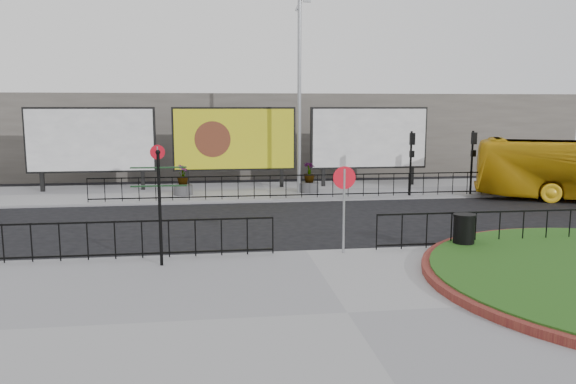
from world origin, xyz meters
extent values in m
plane|color=black|center=(0.00, 0.00, 0.00)|extent=(90.00, 90.00, 0.00)
cube|color=gray|center=(0.00, -5.00, 0.06)|extent=(30.00, 10.00, 0.12)
cube|color=gray|center=(0.00, 12.00, 0.06)|extent=(44.00, 6.00, 0.12)
cylinder|color=gray|center=(-5.00, 9.40, 1.32)|extent=(0.07, 0.07, 2.40)
cylinder|color=red|center=(-5.00, 9.40, 2.27)|extent=(0.64, 0.03, 0.64)
cylinder|color=white|center=(-5.00, 9.42, 2.27)|extent=(0.50, 0.03, 0.50)
cylinder|color=gray|center=(1.00, -0.40, 1.32)|extent=(0.07, 0.07, 2.40)
cylinder|color=red|center=(1.00, -0.40, 2.27)|extent=(0.64, 0.03, 0.64)
cylinder|color=white|center=(1.00, -0.38, 2.27)|extent=(0.50, 0.03, 0.50)
cube|color=black|center=(-10.90, 13.00, 0.62)|extent=(0.18, 0.18, 1.00)
cube|color=black|center=(-6.10, 13.00, 0.62)|extent=(0.18, 0.18, 1.00)
cube|color=black|center=(-8.50, 13.00, 2.62)|extent=(6.20, 0.25, 3.20)
cube|color=white|center=(-8.50, 12.84, 2.62)|extent=(6.00, 0.06, 3.00)
cube|color=black|center=(-3.90, 13.00, 0.62)|extent=(0.18, 0.18, 1.00)
cube|color=black|center=(0.90, 13.00, 0.62)|extent=(0.18, 0.18, 1.00)
cube|color=black|center=(-1.50, 13.00, 2.62)|extent=(6.20, 0.25, 3.20)
cube|color=gold|center=(-1.50, 12.84, 2.62)|extent=(6.00, 0.06, 3.00)
cube|color=black|center=(3.10, 13.00, 0.62)|extent=(0.18, 0.18, 1.00)
cube|color=black|center=(7.90, 13.00, 0.62)|extent=(0.18, 0.18, 1.00)
cube|color=black|center=(5.50, 13.00, 2.62)|extent=(6.20, 0.25, 3.20)
cube|color=white|center=(5.50, 12.84, 2.62)|extent=(6.00, 0.06, 3.00)
cylinder|color=gray|center=(1.50, 11.00, 4.62)|extent=(0.18, 0.18, 9.00)
cylinder|color=gray|center=(1.50, 11.00, 8.97)|extent=(0.43, 0.10, 0.77)
cube|color=gray|center=(1.85, 11.00, 9.07)|extent=(0.35, 0.15, 0.12)
cylinder|color=black|center=(6.50, 9.40, 1.62)|extent=(0.10, 0.10, 3.00)
cube|color=black|center=(6.50, 9.28, 2.77)|extent=(0.22, 0.18, 0.55)
cube|color=black|center=(6.50, 9.28, 2.07)|extent=(0.20, 0.16, 0.30)
cylinder|color=black|center=(9.50, 9.40, 1.62)|extent=(0.10, 0.10, 3.00)
cube|color=black|center=(9.50, 9.28, 2.77)|extent=(0.22, 0.18, 0.55)
cube|color=black|center=(9.50, 9.28, 2.07)|extent=(0.20, 0.16, 0.30)
cube|color=#69625C|center=(0.00, 22.00, 2.50)|extent=(40.00, 10.00, 5.00)
cylinder|color=black|center=(-4.01, -1.00, 1.58)|extent=(0.08, 0.08, 2.92)
sphere|color=black|center=(-4.01, -1.00, 3.09)|extent=(0.13, 0.13, 0.13)
cube|color=black|center=(-4.37, -0.98, 2.69)|extent=(0.69, 0.17, 0.03)
cube|color=black|center=(-3.64, -0.97, 2.69)|extent=(0.69, 0.19, 0.03)
cube|color=black|center=(-4.37, -1.01, 2.22)|extent=(0.69, 0.15, 0.03)
cube|color=black|center=(-3.64, -1.02, 2.22)|extent=(0.69, 0.17, 0.03)
cylinder|color=black|center=(4.50, -0.60, 0.62)|extent=(0.60, 0.60, 1.00)
cylinder|color=black|center=(4.50, -0.60, 1.15)|extent=(0.64, 0.64, 0.07)
cylinder|color=#4C4C4F|center=(-4.03, 11.00, 0.35)|extent=(0.90, 0.90, 0.47)
imported|color=#194A13|center=(-4.03, 11.00, 1.07)|extent=(0.69, 0.69, 0.95)
cylinder|color=#4C4C4F|center=(2.00, 11.00, 0.36)|extent=(0.92, 0.92, 0.48)
imported|color=#194A13|center=(2.00, 11.00, 1.10)|extent=(0.74, 0.74, 0.99)
camera|label=1|loc=(-2.64, -15.55, 4.22)|focal=35.00mm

